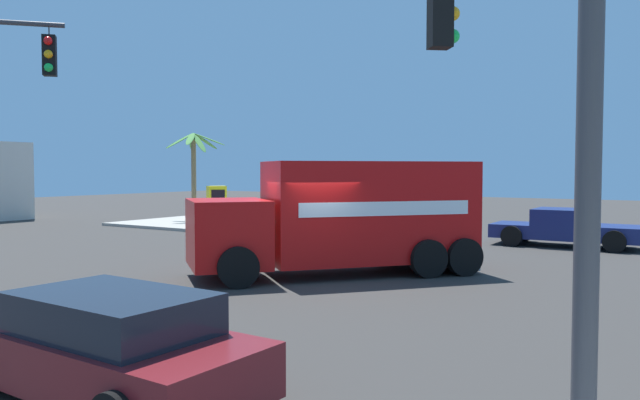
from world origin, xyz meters
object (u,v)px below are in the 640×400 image
(traffic_light_secondary, at_px, (518,54))
(sedan_maroon, at_px, (106,346))
(pickup_navy, at_px, (565,227))
(delivery_truck, at_px, (346,216))
(palm_tree_far, at_px, (194,157))
(vending_machine_red, at_px, (217,204))

(traffic_light_secondary, distance_m, sedan_maroon, 5.85)
(pickup_navy, bearing_deg, traffic_light_secondary, -170.21)
(sedan_maroon, bearing_deg, pickup_navy, -4.68)
(delivery_truck, xyz_separation_m, traffic_light_secondary, (-8.09, -6.74, 2.41))
(pickup_navy, distance_m, sedan_maroon, 19.10)
(delivery_truck, distance_m, sedan_maroon, 9.78)
(delivery_truck, height_order, palm_tree_far, palm_tree_far)
(traffic_light_secondary, relative_size, palm_tree_far, 1.25)
(vending_machine_red, bearing_deg, palm_tree_far, 75.02)
(sedan_maroon, bearing_deg, palm_tree_far, 41.82)
(pickup_navy, bearing_deg, palm_tree_far, 89.05)
(traffic_light_secondary, bearing_deg, pickup_navy, 9.79)
(sedan_maroon, bearing_deg, delivery_truck, 12.72)
(sedan_maroon, xyz_separation_m, vending_machine_red, (18.79, 15.21, 0.44))
(pickup_navy, bearing_deg, delivery_truck, 158.80)
(traffic_light_secondary, bearing_deg, vending_machine_red, 48.73)
(delivery_truck, xyz_separation_m, palm_tree_far, (9.86, 15.17, 1.91))
(vending_machine_red, bearing_deg, pickup_navy, -89.15)
(pickup_navy, height_order, vending_machine_red, vending_machine_red)
(traffic_light_secondary, height_order, vending_machine_red, traffic_light_secondary)
(traffic_light_secondary, distance_m, palm_tree_far, 28.33)
(palm_tree_far, bearing_deg, delivery_truck, -123.01)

